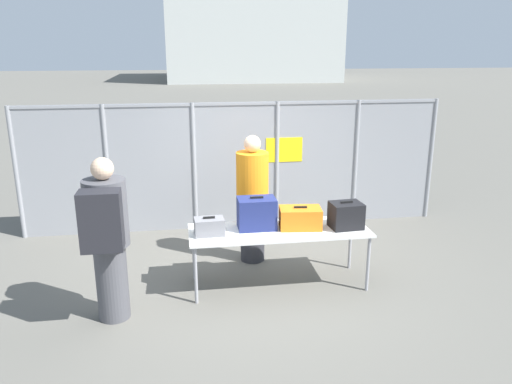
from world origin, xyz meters
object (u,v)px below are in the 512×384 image
object	(u,v)px
inspection_table	(279,233)
suitcase_navy	(257,213)
suitcase_grey	(209,227)
suitcase_orange	(300,218)
suitcase_black	(346,215)
utility_trailer	(258,174)
security_worker_near	(252,198)
traveler_hooded	(107,235)

from	to	relation	value
inspection_table	suitcase_navy	bearing A→B (deg)	159.29
inspection_table	suitcase_grey	size ratio (longest dim) A/B	6.14
suitcase_orange	suitcase_black	distance (m)	0.56
suitcase_grey	utility_trailer	distance (m)	4.34
security_worker_near	suitcase_navy	bearing A→B (deg)	96.80
suitcase_orange	utility_trailer	xyz separation A→B (m)	(0.12, 4.07, -0.46)
suitcase_navy	suitcase_orange	distance (m)	0.54
traveler_hooded	suitcase_black	bearing A→B (deg)	19.65
inspection_table	traveler_hooded	distance (m)	2.05
suitcase_black	traveler_hooded	bearing A→B (deg)	-169.52
inspection_table	suitcase_black	distance (m)	0.85
suitcase_grey	traveler_hooded	world-z (taller)	traveler_hooded
suitcase_navy	inspection_table	bearing A→B (deg)	-20.71
suitcase_black	traveler_hooded	xyz separation A→B (m)	(-2.78, -0.51, 0.10)
suitcase_navy	suitcase_orange	xyz separation A→B (m)	(0.53, -0.07, -0.06)
suitcase_navy	security_worker_near	world-z (taller)	security_worker_near
suitcase_navy	traveler_hooded	distance (m)	1.82
suitcase_grey	suitcase_navy	bearing A→B (deg)	13.25
inspection_table	security_worker_near	world-z (taller)	security_worker_near
suitcase_orange	traveler_hooded	xyz separation A→B (m)	(-2.22, -0.59, 0.13)
inspection_table	suitcase_grey	xyz separation A→B (m)	(-0.85, -0.04, 0.15)
suitcase_black	utility_trailer	world-z (taller)	suitcase_black
inspection_table	suitcase_navy	world-z (taller)	suitcase_navy
utility_trailer	suitcase_grey	bearing A→B (deg)	-106.74
suitcase_orange	utility_trailer	bearing A→B (deg)	88.29
suitcase_navy	traveler_hooded	world-z (taller)	traveler_hooded
suitcase_navy	security_worker_near	size ratio (longest dim) A/B	0.26
suitcase_orange	security_worker_near	distance (m)	0.92
suitcase_navy	suitcase_orange	bearing A→B (deg)	-7.69
suitcase_orange	traveler_hooded	world-z (taller)	traveler_hooded
inspection_table	traveler_hooded	world-z (taller)	traveler_hooded
suitcase_navy	utility_trailer	distance (m)	4.08
security_worker_near	utility_trailer	world-z (taller)	security_worker_near
utility_trailer	suitcase_navy	bearing A→B (deg)	-99.28
suitcase_orange	security_worker_near	bearing A→B (deg)	121.78
inspection_table	traveler_hooded	xyz separation A→B (m)	(-1.95, -0.57, 0.31)
suitcase_grey	suitcase_orange	world-z (taller)	suitcase_orange
suitcase_navy	traveler_hooded	bearing A→B (deg)	-158.45
suitcase_black	security_worker_near	bearing A→B (deg)	140.46
inspection_table	utility_trailer	world-z (taller)	inspection_table
suitcase_black	security_worker_near	distance (m)	1.35
inspection_table	suitcase_black	world-z (taller)	suitcase_black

